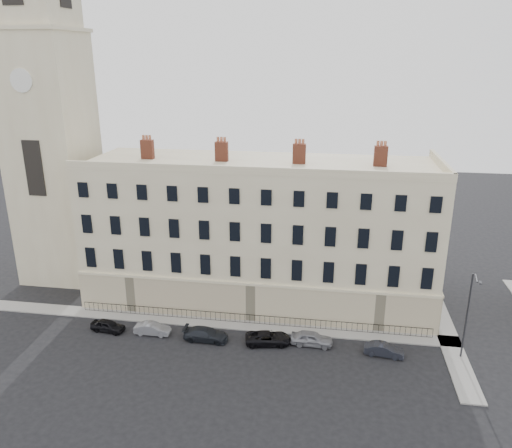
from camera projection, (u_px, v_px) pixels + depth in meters
The scene contains 13 objects.
ground at pixel (307, 360), 43.76m from camera, with size 160.00×160.00×0.00m, color black.
terrace at pixel (260, 231), 53.42m from camera, with size 36.22×12.22×17.00m.
church_tower at pixel (49, 119), 55.26m from camera, with size 8.00×8.13×44.00m.
pavement_terrace at pixel (210, 322), 49.88m from camera, with size 48.00×2.00×0.12m, color gray.
pavement_east_return at pixel (443, 325), 49.32m from camera, with size 2.00×24.00×0.12m, color gray.
railings at pixel (250, 319), 49.51m from camera, with size 35.00×0.04×0.96m.
car_a at pixel (108, 326), 48.25m from camera, with size 1.36×3.37×1.15m, color black.
car_b at pixel (152, 329), 47.72m from camera, with size 1.20×3.45×1.14m, color gray.
car_c at pixel (206, 334), 46.69m from camera, with size 1.72×4.24×1.23m, color black.
car_d at pixel (268, 338), 46.11m from camera, with size 1.95×4.23×1.17m, color black.
car_e at pixel (312, 338), 45.91m from camera, with size 1.56×3.88×1.32m, color gray.
car_f at pixel (384, 350), 44.31m from camera, with size 1.21×3.47×1.14m, color #20222B.
streetlamp at pixel (468, 313), 42.64m from camera, with size 0.44×1.75×8.11m.
Camera 1 is at (1.40, -37.84, 25.40)m, focal length 35.00 mm.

